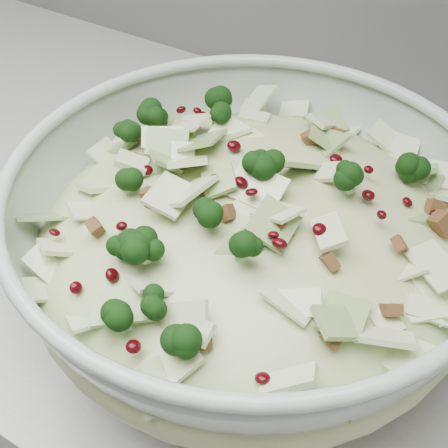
# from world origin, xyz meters

# --- Properties ---
(counter) EXTENTS (3.60, 0.60, 0.90)m
(counter) POSITION_xyz_m (0.00, 1.70, 0.45)
(counter) COLOR #B3B3AE
(counter) RESTS_ON floor
(mixing_bowl) EXTENTS (0.38, 0.38, 0.15)m
(mixing_bowl) POSITION_xyz_m (0.08, 1.60, 0.98)
(mixing_bowl) COLOR #A8B8AB
(mixing_bowl) RESTS_ON counter
(salad) EXTENTS (0.46, 0.46, 0.15)m
(salad) POSITION_xyz_m (0.08, 1.60, 1.00)
(salad) COLOR beige
(salad) RESTS_ON mixing_bowl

